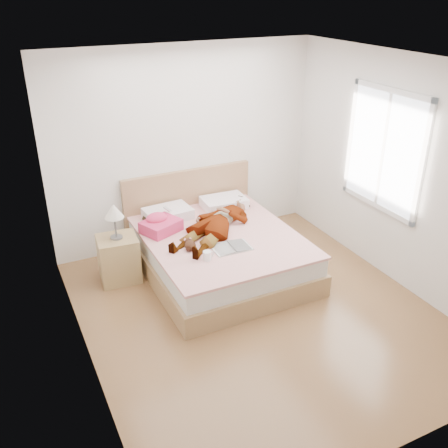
# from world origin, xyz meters

# --- Properties ---
(ground) EXTENTS (4.00, 4.00, 0.00)m
(ground) POSITION_xyz_m (0.00, 0.00, 0.00)
(ground) COLOR #4E2F18
(ground) RESTS_ON ground
(woman) EXTENTS (1.67, 1.48, 0.23)m
(woman) POSITION_xyz_m (0.05, 1.14, 0.62)
(woman) COLOR white
(woman) RESTS_ON bed
(hair) EXTENTS (0.53, 0.62, 0.08)m
(hair) POSITION_xyz_m (-0.52, 1.59, 0.55)
(hair) COLOR black
(hair) RESTS_ON bed
(phone) EXTENTS (0.10, 0.10, 0.05)m
(phone) POSITION_xyz_m (-0.45, 1.54, 0.70)
(phone) COLOR silver
(phone) RESTS_ON bed
(room_shell) EXTENTS (4.00, 4.00, 4.00)m
(room_shell) POSITION_xyz_m (1.77, 0.30, 1.50)
(room_shell) COLOR white
(room_shell) RESTS_ON ground
(bed) EXTENTS (1.80, 2.08, 1.00)m
(bed) POSITION_xyz_m (0.00, 1.04, 0.28)
(bed) COLOR olive
(bed) RESTS_ON ground
(towel) EXTENTS (0.54, 0.49, 0.23)m
(towel) POSITION_xyz_m (-0.61, 1.36, 0.60)
(towel) COLOR #E93F7C
(towel) RESTS_ON bed
(magazine) EXTENTS (0.45, 0.30, 0.03)m
(magazine) POSITION_xyz_m (-0.03, 0.60, 0.52)
(magazine) COLOR silver
(magazine) RESTS_ON bed
(coffee_mug) EXTENTS (0.13, 0.10, 0.10)m
(coffee_mug) POSITION_xyz_m (-0.38, 0.48, 0.56)
(coffee_mug) COLOR white
(coffee_mug) RESTS_ON bed
(plush_toy) EXTENTS (0.14, 0.20, 0.11)m
(plush_toy) POSITION_xyz_m (-0.46, 0.78, 0.57)
(plush_toy) COLOR black
(plush_toy) RESTS_ON bed
(nightstand) EXTENTS (0.49, 0.45, 0.99)m
(nightstand) POSITION_xyz_m (-1.16, 1.32, 0.33)
(nightstand) COLOR olive
(nightstand) RESTS_ON ground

